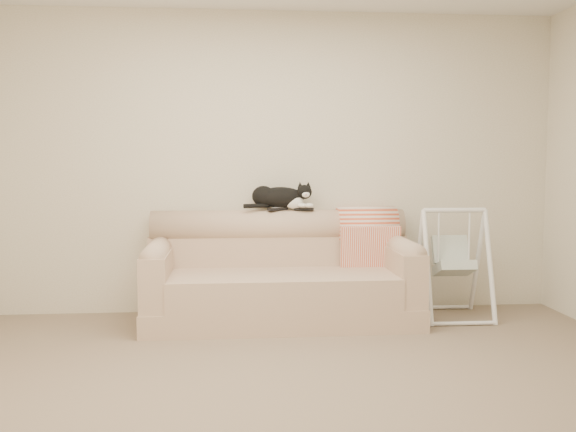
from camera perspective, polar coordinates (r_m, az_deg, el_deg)
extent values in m
plane|color=#756350|center=(3.85, 0.44, -15.14)|extent=(5.00, 5.00, 0.00)
cube|color=beige|center=(5.61, -1.54, 4.75)|extent=(5.00, 0.04, 2.60)
cube|color=beige|center=(1.63, 7.29, 4.11)|extent=(5.00, 0.04, 2.60)
cube|color=tan|center=(5.29, -0.57, -8.50)|extent=(2.20, 0.90, 0.18)
cube|color=tan|center=(5.13, -0.47, -6.51)|extent=(1.80, 0.68, 0.24)
cube|color=tan|center=(5.55, -0.85, -4.27)|extent=(2.20, 0.22, 0.50)
cylinder|color=tan|center=(5.51, -0.86, -0.91)|extent=(2.16, 0.28, 0.28)
cube|color=tan|center=(5.24, -11.47, -5.37)|extent=(0.20, 0.88, 0.42)
cylinder|color=tan|center=(5.21, -11.51, -3.10)|extent=(0.18, 0.84, 0.18)
cube|color=tan|center=(5.39, 10.01, -5.05)|extent=(0.20, 0.88, 0.42)
cylinder|color=tan|center=(5.36, 10.05, -2.84)|extent=(0.18, 0.84, 0.18)
cube|color=black|center=(5.46, -0.93, 0.63)|extent=(0.18, 0.13, 0.02)
cube|color=gray|center=(5.46, -0.93, 0.78)|extent=(0.11, 0.08, 0.01)
cube|color=black|center=(5.48, 1.41, 0.63)|extent=(0.18, 0.07, 0.02)
ellipsoid|color=black|center=(5.49, -0.69, 1.68)|extent=(0.42, 0.20, 0.18)
ellipsoid|color=black|center=(5.49, -2.21, 1.78)|extent=(0.20, 0.18, 0.18)
ellipsoid|color=white|center=(5.47, 0.53, 1.29)|extent=(0.16, 0.11, 0.12)
ellipsoid|color=black|center=(5.47, 1.46, 2.15)|extent=(0.13, 0.14, 0.12)
ellipsoid|color=white|center=(5.42, 1.59, 1.93)|extent=(0.07, 0.06, 0.05)
sphere|color=#BF7272|center=(5.40, 1.62, 1.92)|extent=(0.01, 0.01, 0.01)
cone|color=black|center=(5.47, 1.08, 2.79)|extent=(0.06, 0.07, 0.06)
cone|color=black|center=(5.48, 1.82, 2.79)|extent=(0.06, 0.07, 0.06)
sphere|color=#B89336|center=(5.42, 1.29, 2.22)|extent=(0.02, 0.02, 0.02)
sphere|color=#B89336|center=(5.42, 1.77, 2.22)|extent=(0.02, 0.02, 0.02)
ellipsoid|color=white|center=(5.44, 1.29, 0.96)|extent=(0.08, 0.10, 0.04)
ellipsoid|color=white|center=(5.45, 1.88, 0.96)|extent=(0.08, 0.10, 0.04)
cylinder|color=black|center=(5.42, -2.82, 0.91)|extent=(0.23, 0.12, 0.04)
cylinder|color=#DA4923|center=(5.62, 6.97, -0.83)|extent=(0.51, 0.33, 0.33)
cube|color=#DA4923|center=(5.48, 7.32, -3.09)|extent=(0.51, 0.09, 0.42)
cylinder|color=white|center=(5.35, 12.30, -4.48)|extent=(0.05, 0.32, 0.92)
cylinder|color=white|center=(5.62, 11.48, -4.01)|extent=(0.05, 0.32, 0.92)
cylinder|color=white|center=(5.52, 17.54, -4.30)|extent=(0.05, 0.32, 0.92)
cylinder|color=white|center=(5.78, 16.50, -3.86)|extent=(0.05, 0.32, 0.92)
cylinder|color=white|center=(5.51, 14.59, 0.50)|extent=(0.52, 0.05, 0.04)
cylinder|color=white|center=(5.39, 15.35, -9.18)|extent=(0.52, 0.04, 0.03)
cylinder|color=white|center=(5.91, 13.51, -7.89)|extent=(0.52, 0.04, 0.03)
cube|color=white|center=(5.54, 14.58, -4.52)|extent=(0.31, 0.28, 0.17)
cube|color=white|center=(5.63, 14.21, -2.90)|extent=(0.30, 0.14, 0.24)
cylinder|color=white|center=(5.49, 13.24, -1.76)|extent=(0.02, 0.02, 0.43)
cylinder|color=white|center=(5.58, 15.81, -1.71)|extent=(0.02, 0.02, 0.43)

